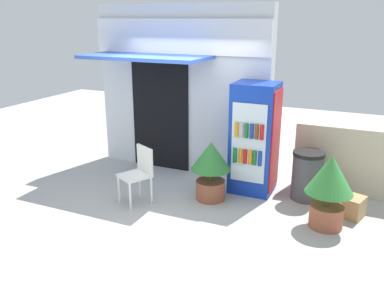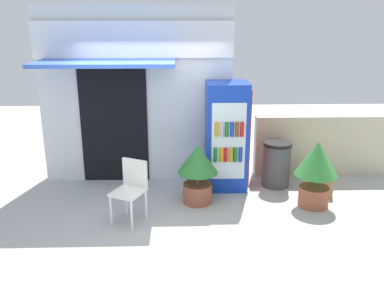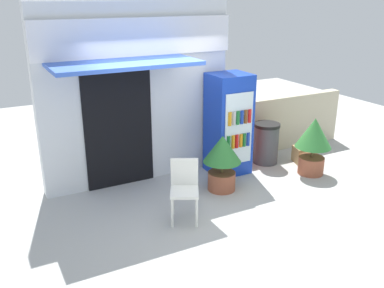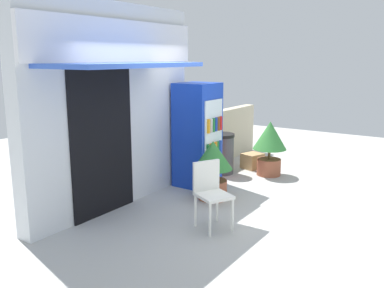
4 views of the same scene
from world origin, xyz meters
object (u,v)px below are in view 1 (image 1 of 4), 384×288
(trash_bin, at_px, (307,175))
(cardboard_box, at_px, (349,206))
(potted_plant_near_shop, at_px, (211,165))
(potted_plant_curbside, at_px, (329,184))
(plastic_chair, at_px, (139,171))
(drink_cooler, at_px, (255,138))

(trash_bin, relative_size, cardboard_box, 2.04)
(trash_bin, bearing_deg, potted_plant_near_shop, -155.36)
(potted_plant_curbside, relative_size, trash_bin, 1.33)
(potted_plant_near_shop, xyz_separation_m, potted_plant_curbside, (1.83, -0.19, 0.07))
(cardboard_box, bearing_deg, potted_plant_near_shop, -171.90)
(plastic_chair, height_order, potted_plant_curbside, potted_plant_curbside)
(potted_plant_near_shop, bearing_deg, trash_bin, 24.64)
(plastic_chair, height_order, potted_plant_near_shop, potted_plant_near_shop)
(potted_plant_curbside, height_order, trash_bin, potted_plant_curbside)
(plastic_chair, distance_m, potted_plant_near_shop, 1.14)
(plastic_chair, relative_size, potted_plant_curbside, 0.85)
(potted_plant_near_shop, height_order, potted_plant_curbside, potted_plant_curbside)
(cardboard_box, bearing_deg, plastic_chair, -164.42)
(trash_bin, distance_m, cardboard_box, 0.81)
(drink_cooler, bearing_deg, potted_plant_near_shop, -129.70)
(cardboard_box, bearing_deg, potted_plant_curbside, -119.38)
(cardboard_box, bearing_deg, trash_bin, 153.20)
(potted_plant_near_shop, xyz_separation_m, cardboard_box, (2.11, 0.30, -0.42))
(potted_plant_near_shop, distance_m, cardboard_box, 2.17)
(plastic_chair, distance_m, trash_bin, 2.70)
(potted_plant_near_shop, relative_size, trash_bin, 1.20)
(drink_cooler, xyz_separation_m, cardboard_box, (1.58, -0.33, -0.77))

